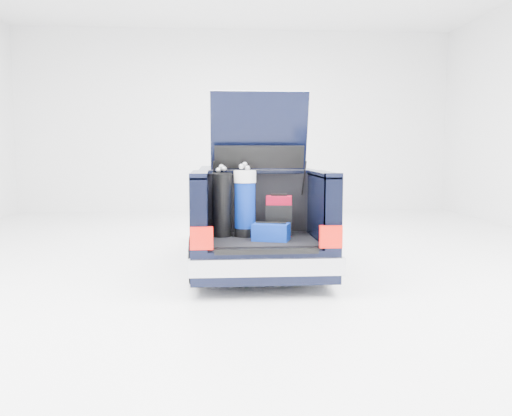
{
  "coord_description": "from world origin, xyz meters",
  "views": [
    {
      "loc": [
        -0.58,
        -8.22,
        1.71
      ],
      "look_at": [
        0.0,
        -0.5,
        0.88
      ],
      "focal_mm": 38.0,
      "sensor_mm": 36.0,
      "label": 1
    }
  ],
  "objects": [
    {
      "name": "ground",
      "position": [
        0.0,
        0.0,
        0.0
      ],
      "size": [
        14.0,
        14.0,
        0.0
      ],
      "primitive_type": "plane",
      "color": "white",
      "rests_on": "ground"
    },
    {
      "name": "car",
      "position": [
        -0.0,
        0.11,
        0.67
      ],
      "size": [
        1.87,
        4.65,
        2.47
      ],
      "color": "black",
      "rests_on": "ground"
    },
    {
      "name": "red_suitcase",
      "position": [
        0.24,
        -1.27,
        0.86
      ],
      "size": [
        0.36,
        0.26,
        0.55
      ],
      "rotation": [
        0.0,
        0.0,
        -0.14
      ],
      "color": "maroon",
      "rests_on": "car"
    },
    {
      "name": "black_golf_bag",
      "position": [
        -0.5,
        -1.3,
        1.01
      ],
      "size": [
        0.31,
        0.35,
        0.92
      ],
      "rotation": [
        0.0,
        0.0,
        0.21
      ],
      "color": "black",
      "rests_on": "car"
    },
    {
      "name": "blue_golf_bag",
      "position": [
        -0.2,
        -1.3,
        1.04
      ],
      "size": [
        0.38,
        0.38,
        0.96
      ],
      "rotation": [
        0.0,
        0.0,
        -0.42
      ],
      "color": "black",
      "rests_on": "car"
    },
    {
      "name": "blue_duffel",
      "position": [
        0.1,
        -1.65,
        0.71
      ],
      "size": [
        0.5,
        0.41,
        0.23
      ],
      "rotation": [
        0.0,
        0.0,
        -0.31
      ],
      "color": "navy",
      "rests_on": "car"
    }
  ]
}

